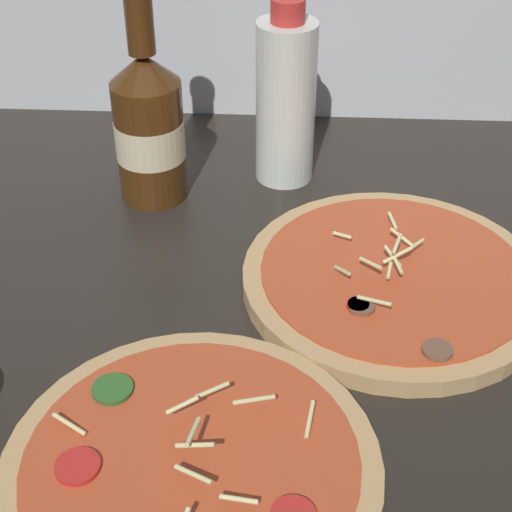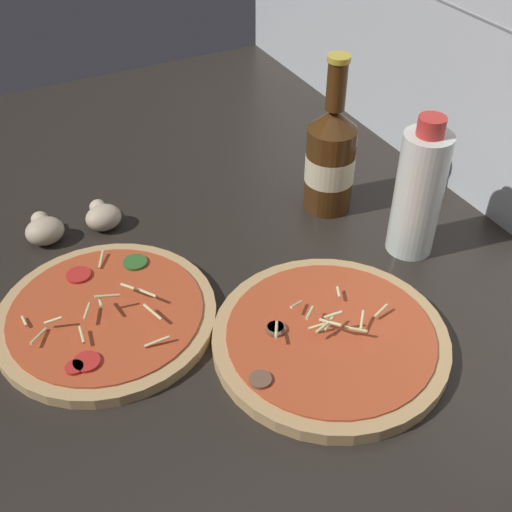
# 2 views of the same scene
# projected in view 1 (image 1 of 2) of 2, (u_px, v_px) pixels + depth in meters

# --- Properties ---
(counter_slab) EXTENTS (1.60, 0.90, 0.03)m
(counter_slab) POSITION_uv_depth(u_px,v_px,m) (288.00, 357.00, 0.70)
(counter_slab) COLOR #28231E
(counter_slab) RESTS_ON ground
(pizza_near) EXTENTS (0.28, 0.28, 0.05)m
(pizza_near) POSITION_uv_depth(u_px,v_px,m) (193.00, 468.00, 0.57)
(pizza_near) COLOR tan
(pizza_near) RESTS_ON counter_slab
(pizza_far) EXTENTS (0.29, 0.29, 0.06)m
(pizza_far) POSITION_uv_depth(u_px,v_px,m) (394.00, 279.00, 0.75)
(pizza_far) COLOR tan
(pizza_far) RESTS_ON counter_slab
(beer_bottle) EXTENTS (0.08, 0.08, 0.25)m
(beer_bottle) POSITION_uv_depth(u_px,v_px,m) (150.00, 124.00, 0.84)
(beer_bottle) COLOR #47280F
(beer_bottle) RESTS_ON counter_slab
(oil_bottle) EXTENTS (0.07, 0.07, 0.21)m
(oil_bottle) POSITION_uv_depth(u_px,v_px,m) (287.00, 100.00, 0.87)
(oil_bottle) COLOR silver
(oil_bottle) RESTS_ON counter_slab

